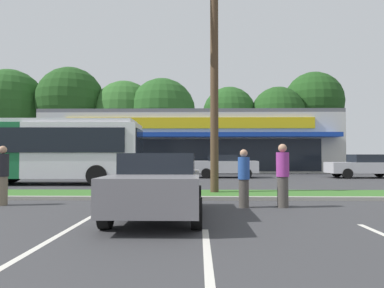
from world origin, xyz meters
The scene contains 20 objects.
grass_median centered at (0.00, 14.00, 0.06)m, with size 56.00×2.20×0.12m, color #386B28.
curb_lip centered at (0.00, 12.78, 0.06)m, with size 56.00×0.24×0.12m, color #99968C.
parking_stripe_2 centered at (0.71, 7.82, 0.00)m, with size 0.12×4.80×0.01m, color silver.
parking_stripe_3 centered at (3.39, 5.72, 0.00)m, with size 0.12×4.80×0.01m, color silver.
storefront_building centered at (2.55, 35.86, 2.64)m, with size 25.10×13.07×5.27m.
tree_far_left centered at (-18.74, 42.43, 7.48)m, with size 7.94×7.94×11.46m.
tree_left centered at (-11.67, 42.51, 7.80)m, with size 7.77×7.77×11.69m.
tree_mid_left centered at (-5.49, 43.25, 6.58)m, with size 7.29×7.29×10.23m.
tree_mid centered at (-0.95, 42.46, 6.52)m, with size 7.65×7.65×10.35m.
tree_mid_right centered at (7.00, 44.83, 6.57)m, with size 6.41×6.41×9.79m.
tree_right centered at (12.73, 43.89, 6.38)m, with size 6.41×6.41×9.60m.
tree_far_right centered at (17.58, 45.82, 8.12)m, with size 7.29×7.29×11.79m.
utility_pole centered at (3.71, 14.21, 5.63)m, with size 3.16×2.36×10.55m.
city_bus centered at (-5.83, 19.09, 1.77)m, with size 12.24×2.93×3.25m.
car_0 centered at (14.01, 24.54, 0.78)m, with size 4.58×1.95×1.52m.
car_1 centered at (4.99, 24.69, 0.78)m, with size 4.11×1.95×1.49m.
car_2 centered at (2.32, 9.54, 0.78)m, with size 2.02×4.43×1.51m.
pedestrian_near_bench centered at (4.53, 11.14, 0.82)m, with size 0.33×0.33×1.63m.
pedestrian_by_pole centered at (-2.49, 11.46, 0.87)m, with size 0.35×0.35×1.74m.
pedestrian_far centered at (5.63, 11.18, 0.90)m, with size 0.36×0.36×1.78m.
Camera 1 is at (3.26, 0.97, 1.46)m, focal length 33.79 mm.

